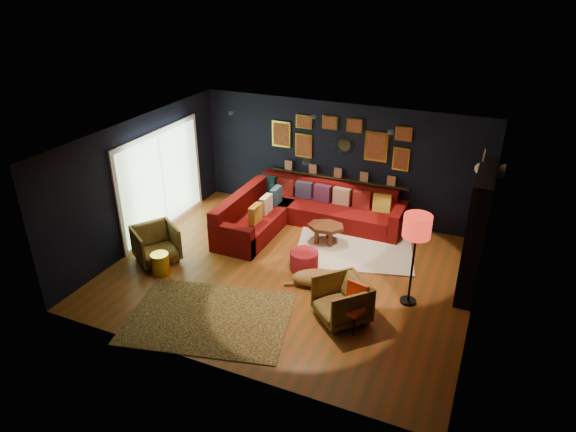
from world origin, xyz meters
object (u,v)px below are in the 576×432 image
at_px(pouf, 304,260).
at_px(gold_stool, 160,264).
at_px(orange_chair, 354,302).
at_px(dog, 319,275).
at_px(sectional, 297,213).
at_px(armchair_right, 342,299).
at_px(armchair_left, 156,242).
at_px(coffee_table, 326,228).
at_px(floor_lamp, 417,230).

xyz_separation_m(pouf, gold_stool, (-2.40, -1.20, 0.00)).
xyz_separation_m(orange_chair, dog, (-0.91, 0.85, -0.23)).
xyz_separation_m(sectional, gold_stool, (-1.59, -2.81, -0.12)).
height_order(armchair_right, dog, armchair_right).
bearing_deg(orange_chair, armchair_left, -171.65).
height_order(gold_stool, orange_chair, orange_chair).
bearing_deg(sectional, dog, -57.97).
height_order(coffee_table, armchair_left, armchair_left).
relative_size(armchair_right, dog, 0.60).
distance_m(sectional, orange_chair, 3.59).
distance_m(pouf, dog, 0.60).
bearing_deg(pouf, dog, -42.12).
xyz_separation_m(armchair_right, floor_lamp, (0.91, 0.90, 1.00)).
bearing_deg(orange_chair, gold_stool, -166.61).
relative_size(coffee_table, floor_lamp, 0.51).
bearing_deg(sectional, gold_stool, -119.45).
xyz_separation_m(sectional, armchair_left, (-1.94, -2.44, 0.07)).
distance_m(armchair_right, floor_lamp, 1.63).
relative_size(coffee_table, dog, 0.65).
height_order(coffee_table, dog, dog).
bearing_deg(floor_lamp, gold_stool, -167.90).
xyz_separation_m(orange_chair, floor_lamp, (0.68, 1.00, 0.95)).
relative_size(armchair_left, armchair_right, 1.01).
height_order(pouf, floor_lamp, floor_lamp).
xyz_separation_m(armchair_left, floor_lamp, (4.78, 0.58, 1.00)).
xyz_separation_m(armchair_right, orange_chair, (0.23, -0.10, 0.06)).
relative_size(sectional, armchair_right, 4.35).
relative_size(gold_stool, floor_lamp, 0.25).
bearing_deg(dog, armchair_right, -69.70).
distance_m(sectional, floor_lamp, 3.56).
bearing_deg(coffee_table, orange_chair, -60.89).
distance_m(coffee_table, pouf, 1.14).
height_order(gold_stool, dog, dog).
height_order(coffee_table, gold_stool, coffee_table).
bearing_deg(orange_chair, pouf, 151.32).
height_order(armchair_right, orange_chair, armchair_right).
bearing_deg(pouf, coffee_table, 88.87).
relative_size(pouf, gold_stool, 1.30).
xyz_separation_m(pouf, orange_chair, (1.35, -1.25, 0.24)).
distance_m(sectional, dog, 2.37).
height_order(orange_chair, floor_lamp, floor_lamp).
bearing_deg(pouf, orange_chair, -42.83).
xyz_separation_m(coffee_table, floor_lamp, (2.01, -1.38, 1.05)).
xyz_separation_m(pouf, dog, (0.44, -0.40, 0.01)).
height_order(armchair_right, floor_lamp, floor_lamp).
bearing_deg(coffee_table, dog, -74.66).
height_order(pouf, gold_stool, gold_stool).
relative_size(floor_lamp, dog, 1.27).
relative_size(sectional, gold_stool, 8.25).
bearing_deg(floor_lamp, orange_chair, -124.25).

